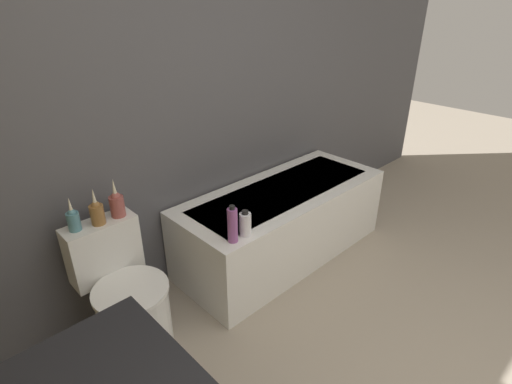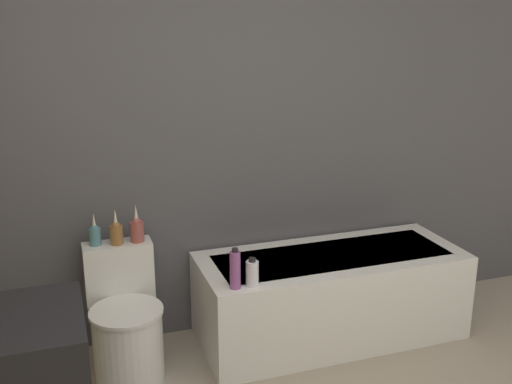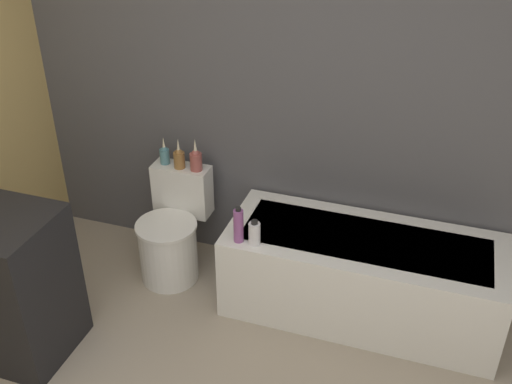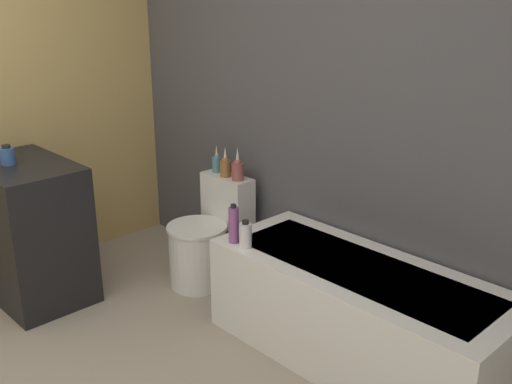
# 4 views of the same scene
# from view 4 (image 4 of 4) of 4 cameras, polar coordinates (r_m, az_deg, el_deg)

# --- Properties ---
(wall_back_tiled) EXTENTS (6.40, 0.06, 2.60)m
(wall_back_tiled) POSITION_cam_4_polar(r_m,az_deg,el_deg) (3.57, 5.55, 9.24)
(wall_back_tiled) COLOR #4C4C51
(wall_back_tiled) RESTS_ON ground_plane
(bathtub) EXTENTS (1.62, 0.66, 0.54)m
(bathtub) POSITION_cam_4_polar(r_m,az_deg,el_deg) (3.25, 9.63, -11.37)
(bathtub) COLOR white
(bathtub) RESTS_ON ground
(toilet) EXTENTS (0.40, 0.55, 0.70)m
(toilet) POSITION_cam_4_polar(r_m,az_deg,el_deg) (4.01, -4.83, -4.65)
(toilet) COLOR white
(toilet) RESTS_ON ground
(vanity_counter) EXTENTS (0.79, 0.52, 0.88)m
(vanity_counter) POSITION_cam_4_polar(r_m,az_deg,el_deg) (4.05, -20.76, -3.44)
(vanity_counter) COLOR black
(vanity_counter) RESTS_ON ground
(soap_bottle_glass) EXTENTS (0.09, 0.09, 0.12)m
(soap_bottle_glass) POSITION_cam_4_polar(r_m,az_deg,el_deg) (3.90, -22.60, 3.21)
(soap_bottle_glass) COLOR #335999
(soap_bottle_glass) RESTS_ON vanity_counter
(vase_gold) EXTENTS (0.06, 0.06, 0.19)m
(vase_gold) POSITION_cam_4_polar(r_m,az_deg,el_deg) (4.06, -3.76, 2.80)
(vase_gold) COLOR teal
(vase_gold) RESTS_ON toilet
(vase_silver) EXTENTS (0.07, 0.07, 0.21)m
(vase_silver) POSITION_cam_4_polar(r_m,az_deg,el_deg) (3.96, -2.94, 2.48)
(vase_silver) COLOR olive
(vase_silver) RESTS_ON toilet
(vase_bronze) EXTENTS (0.08, 0.08, 0.22)m
(vase_bronze) POSITION_cam_4_polar(r_m,az_deg,el_deg) (3.88, -1.76, 2.21)
(vase_bronze) COLOR #994C47
(vase_bronze) RESTS_ON toilet
(shampoo_bottle_tall) EXTENTS (0.06, 0.06, 0.23)m
(shampoo_bottle_tall) POSITION_cam_4_polar(r_m,az_deg,el_deg) (3.34, -2.14, -3.11)
(shampoo_bottle_tall) COLOR #8C4C8C
(shampoo_bottle_tall) RESTS_ON bathtub
(shampoo_bottle_short) EXTENTS (0.07, 0.07, 0.16)m
(shampoo_bottle_short) POSITION_cam_4_polar(r_m,az_deg,el_deg) (3.28, -1.01, -4.12)
(shampoo_bottle_short) COLOR silver
(shampoo_bottle_short) RESTS_ON bathtub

